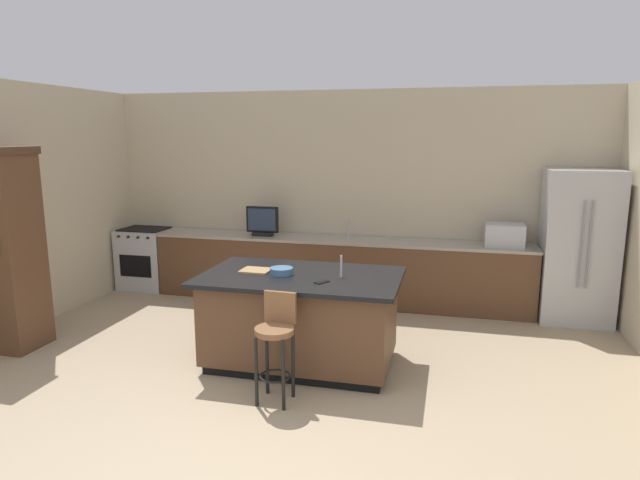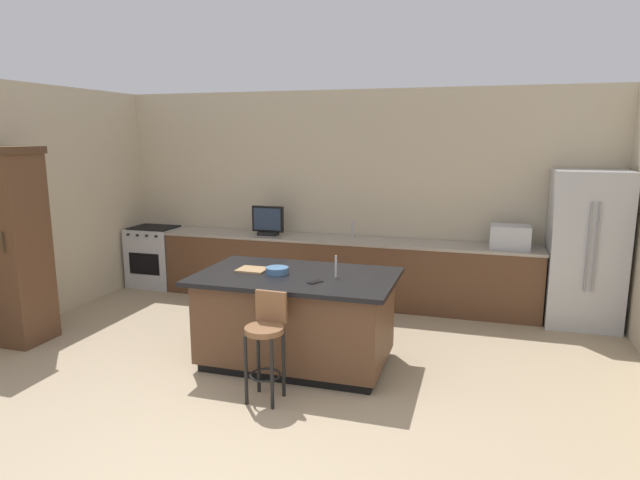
{
  "view_description": "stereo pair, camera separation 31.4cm",
  "coord_description": "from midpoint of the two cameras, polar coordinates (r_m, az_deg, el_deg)",
  "views": [
    {
      "loc": [
        1.45,
        -3.29,
        2.29
      ],
      "look_at": [
        -0.01,
        2.65,
        1.11
      ],
      "focal_mm": 30.46,
      "sensor_mm": 36.0,
      "label": 1
    },
    {
      "loc": [
        1.76,
        -3.2,
        2.29
      ],
      "look_at": [
        -0.01,
        2.65,
        1.11
      ],
      "focal_mm": 30.46,
      "sensor_mm": 36.0,
      "label": 2
    }
  ],
  "objects": [
    {
      "name": "microwave",
      "position": [
        7.24,
        17.62,
        0.51
      ],
      "size": [
        0.48,
        0.36,
        0.29
      ],
      "primitive_type": "cube",
      "color": "#B7BABF",
      "rests_on": "counter_back"
    },
    {
      "name": "tv_monitor",
      "position": [
        7.67,
        -7.24,
        1.86
      ],
      "size": [
        0.46,
        0.16,
        0.41
      ],
      "color": "black",
      "rests_on": "counter_back"
    },
    {
      "name": "sink_faucet_island",
      "position": [
        5.25,
        0.53,
        -2.79
      ],
      "size": [
        0.02,
        0.02,
        0.22
      ],
      "primitive_type": "cylinder",
      "color": "#B2B2B7",
      "rests_on": "kitchen_island"
    },
    {
      "name": "cabinet_tower",
      "position": [
        6.76,
        -31.35,
        -0.54
      ],
      "size": [
        0.64,
        0.58,
        2.17
      ],
      "color": "brown",
      "rests_on": "ground_plane"
    },
    {
      "name": "cutting_board",
      "position": [
        5.57,
        -8.36,
        -3.19
      ],
      "size": [
        0.3,
        0.26,
        0.02
      ],
      "primitive_type": "cube",
      "rotation": [
        0.0,
        0.0,
        -0.02
      ],
      "color": "#A87F51",
      "rests_on": "kitchen_island"
    },
    {
      "name": "kitchen_island",
      "position": [
        5.52,
        -3.65,
        -8.25
      ],
      "size": [
        1.97,
        1.21,
        0.93
      ],
      "color": "black",
      "rests_on": "ground_plane"
    },
    {
      "name": "ground_plane",
      "position": [
        4.28,
        -11.29,
        -21.59
      ],
      "size": [
        17.0,
        17.0,
        0.0
      ],
      "primitive_type": "plane",
      "color": "tan"
    },
    {
      "name": "sink_faucet_back",
      "position": [
        7.49,
        1.76,
        1.16
      ],
      "size": [
        0.02,
        0.02,
        0.24
      ],
      "primitive_type": "cylinder",
      "color": "#B2B2B7",
      "rests_on": "counter_back"
    },
    {
      "name": "wall_left",
      "position": [
        7.46,
        -29.53,
        3.08
      ],
      "size": [
        0.12,
        4.65,
        2.9
      ],
      "primitive_type": "cube",
      "color": "beige",
      "rests_on": "ground_plane"
    },
    {
      "name": "counter_back",
      "position": [
        7.53,
        0.68,
        -3.18
      ],
      "size": [
        5.2,
        0.62,
        0.9
      ],
      "color": "brown",
      "rests_on": "ground_plane"
    },
    {
      "name": "cell_phone",
      "position": [
        5.1,
        -1.59,
        -4.44
      ],
      "size": [
        0.14,
        0.16,
        0.01
      ],
      "primitive_type": "cube",
      "rotation": [
        0.0,
        0.0,
        -0.55
      ],
      "color": "black",
      "rests_on": "kitchen_island"
    },
    {
      "name": "wall_back",
      "position": [
        7.71,
        1.78,
        4.71
      ],
      "size": [
        7.4,
        0.12,
        2.9
      ],
      "primitive_type": "cube",
      "color": "beige",
      "rests_on": "ground_plane"
    },
    {
      "name": "refrigerator",
      "position": [
        7.32,
        24.37,
        -0.63
      ],
      "size": [
        0.84,
        0.74,
        1.89
      ],
      "color": "#B7BABF",
      "rests_on": "ground_plane"
    },
    {
      "name": "bar_stool_center",
      "position": [
        4.78,
        -6.57,
        -10.23
      ],
      "size": [
        0.34,
        0.34,
        0.95
      ],
      "rotation": [
        0.0,
        0.0,
        -0.05
      ],
      "color": "brown",
      "rests_on": "ground_plane"
    },
    {
      "name": "fruit_bowl",
      "position": [
        5.41,
        -5.73,
        -3.27
      ],
      "size": [
        0.23,
        0.23,
        0.07
      ],
      "primitive_type": "cylinder",
      "color": "#3F668C",
      "rests_on": "kitchen_island"
    },
    {
      "name": "range_oven",
      "position": [
        8.68,
        -18.78,
        -1.83
      ],
      "size": [
        0.72,
        0.63,
        0.92
      ],
      "color": "#B7BABF",
      "rests_on": "ground_plane"
    }
  ]
}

